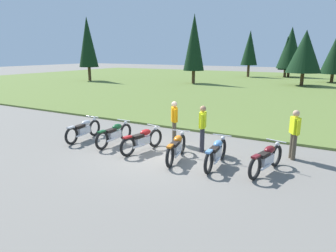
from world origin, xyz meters
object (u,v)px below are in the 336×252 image
at_px(motorcycle_silver, 84,129).
at_px(motorcycle_maroon, 267,159).
at_px(rider_in_hivis_vest, 294,132).
at_px(motorcycle_orange, 177,147).
at_px(rider_with_back_turned, 203,126).
at_px(motorcycle_sky_blue, 216,153).
at_px(motorcycle_red, 142,140).
at_px(motorcycle_british_green, 115,134).
at_px(rider_near_row_end, 174,120).

height_order(motorcycle_silver, motorcycle_maroon, same).
relative_size(motorcycle_maroon, rider_in_hivis_vest, 1.24).
bearing_deg(rider_in_hivis_vest, motorcycle_maroon, -107.19).
bearing_deg(motorcycle_orange, rider_with_back_turned, 73.40).
distance_m(motorcycle_silver, motorcycle_orange, 4.40).
distance_m(motorcycle_silver, motorcycle_sky_blue, 5.74).
bearing_deg(motorcycle_red, motorcycle_british_green, 173.97).
relative_size(motorcycle_orange, motorcycle_sky_blue, 0.99).
height_order(motorcycle_silver, rider_in_hivis_vest, rider_in_hivis_vest).
xyz_separation_m(motorcycle_maroon, rider_with_back_turned, (-2.45, 0.92, 0.51)).
relative_size(rider_with_back_turned, rider_in_hivis_vest, 1.00).
bearing_deg(motorcycle_sky_blue, motorcycle_red, 178.91).
bearing_deg(motorcycle_silver, rider_in_hivis_vest, 12.84).
distance_m(rider_near_row_end, rider_in_hivis_vest, 4.32).
height_order(rider_near_row_end, rider_with_back_turned, same).
bearing_deg(motorcycle_british_green, motorcycle_silver, -176.25).
bearing_deg(motorcycle_orange, rider_in_hivis_vest, 30.76).
relative_size(motorcycle_red, rider_in_hivis_vest, 1.25).
bearing_deg(rider_with_back_turned, motorcycle_silver, -167.71).
height_order(rider_with_back_turned, rider_in_hivis_vest, same).
bearing_deg(motorcycle_british_green, rider_in_hivis_vest, 14.98).
height_order(motorcycle_maroon, rider_with_back_turned, rider_with_back_turned).
distance_m(motorcycle_sky_blue, motorcycle_maroon, 1.51).
height_order(motorcycle_british_green, motorcycle_sky_blue, same).
height_order(motorcycle_british_green, rider_near_row_end, rider_near_row_end).
height_order(motorcycle_red, rider_near_row_end, rider_near_row_end).
bearing_deg(motorcycle_maroon, rider_in_hivis_vest, 72.81).
xyz_separation_m(motorcycle_maroon, rider_near_row_end, (-3.79, 1.28, 0.51)).
distance_m(motorcycle_silver, rider_with_back_turned, 4.91).
relative_size(motorcycle_british_green, rider_in_hivis_vest, 1.26).
bearing_deg(motorcycle_sky_blue, rider_in_hivis_vest, 42.98).
bearing_deg(rider_in_hivis_vest, motorcycle_silver, -167.16).
bearing_deg(motorcycle_sky_blue, motorcycle_maroon, 8.36).
relative_size(motorcycle_red, motorcycle_sky_blue, 0.99).
bearing_deg(motorcycle_maroon, motorcycle_orange, -173.11).
xyz_separation_m(motorcycle_british_green, rider_in_hivis_vest, (6.22, 1.66, 0.51)).
distance_m(motorcycle_british_green, motorcycle_sky_blue, 4.22).
relative_size(motorcycle_silver, motorcycle_sky_blue, 1.00).
bearing_deg(motorcycle_red, rider_with_back_turned, 30.36).
distance_m(motorcycle_british_green, rider_in_hivis_vest, 6.45).
relative_size(motorcycle_orange, rider_in_hivis_vest, 1.24).
xyz_separation_m(motorcycle_orange, rider_near_row_end, (-0.96, 1.63, 0.51)).
bearing_deg(motorcycle_red, motorcycle_silver, 179.06).
height_order(motorcycle_british_green, motorcycle_maroon, same).
distance_m(motorcycle_british_green, motorcycle_maroon, 5.71).
bearing_deg(motorcycle_silver, rider_with_back_turned, 12.29).
distance_m(motorcycle_red, rider_near_row_end, 1.62).
relative_size(motorcycle_silver, rider_with_back_turned, 1.26).
height_order(motorcycle_red, motorcycle_sky_blue, same).
distance_m(motorcycle_british_green, motorcycle_red, 1.41).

